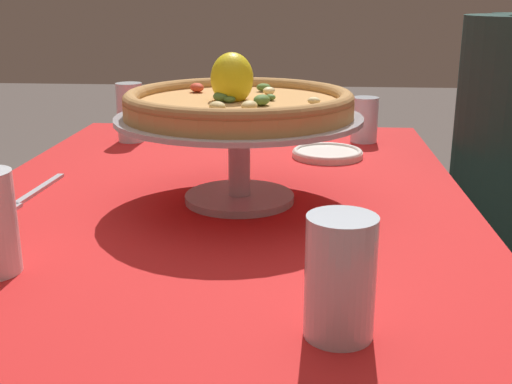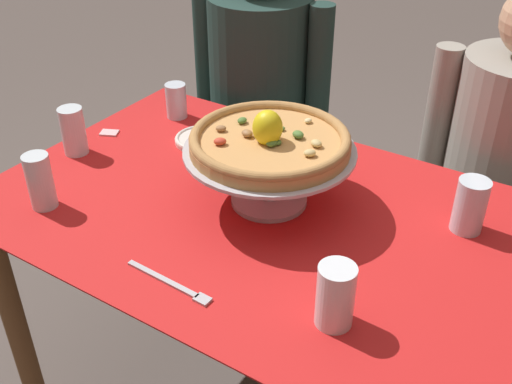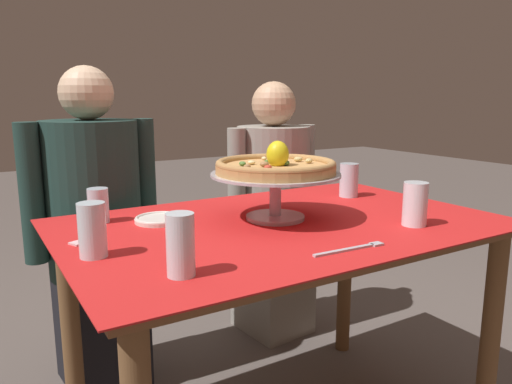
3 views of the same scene
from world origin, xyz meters
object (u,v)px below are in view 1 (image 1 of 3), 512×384
object	(u,v)px
dinner_fork	(33,193)
sugar_packet	(283,131)
water_glass_back_left	(364,123)
water_glass_front_left	(130,116)
water_glass_back_right	(340,285)
side_plate	(328,153)
pizza_stand	(239,139)
water_glass_side_left	(232,109)
pizza	(239,101)

from	to	relation	value
dinner_fork	sugar_packet	distance (m)	0.70
water_glass_back_left	water_glass_front_left	world-z (taller)	water_glass_front_left
water_glass_back_right	side_plate	xyz separation A→B (m)	(-0.75, 0.01, -0.05)
water_glass_front_left	pizza_stand	bearing A→B (deg)	34.68
water_glass_side_left	water_glass_back_right	size ratio (longest dim) A/B	1.04
water_glass_back_left	side_plate	bearing A→B (deg)	-29.21
sugar_packet	water_glass_side_left	bearing A→B (deg)	-88.19
water_glass_back_left	sugar_packet	bearing A→B (deg)	-116.19
side_plate	pizza	bearing A→B (deg)	-26.14
pizza_stand	water_glass_front_left	bearing A→B (deg)	-145.32
water_glass_side_left	water_glass_front_left	xyz separation A→B (m)	(0.13, -0.22, 0.00)
water_glass_side_left	sugar_packet	xyz separation A→B (m)	(-0.00, 0.13, -0.05)
water_glass_back_left	water_glass_front_left	size ratio (longest dim) A/B	0.77
pizza_stand	pizza	distance (m)	0.06
water_glass_back_right	water_glass_front_left	bearing A→B (deg)	-152.76
pizza	water_glass_front_left	xyz separation A→B (m)	(-0.44, -0.30, -0.11)
water_glass_front_left	sugar_packet	bearing A→B (deg)	110.77
pizza_stand	water_glass_side_left	distance (m)	0.58
pizza	side_plate	xyz separation A→B (m)	(-0.32, 0.16, -0.16)
pizza_stand	water_glass_back_right	size ratio (longest dim) A/B	3.14
side_plate	dinner_fork	bearing A→B (deg)	-58.56
water_glass_back_right	water_glass_side_left	bearing A→B (deg)	-167.37
water_glass_front_left	dinner_fork	bearing A→B (deg)	-7.36
water_glass_side_left	sugar_packet	size ratio (longest dim) A/B	2.63
water_glass_back_left	side_plate	distance (m)	0.19
water_glass_front_left	side_plate	xyz separation A→B (m)	(0.12, 0.46, -0.05)
pizza	sugar_packet	world-z (taller)	pizza
water_glass_back_right	pizza	bearing A→B (deg)	-161.40
pizza_stand	dinner_fork	xyz separation A→B (m)	(-0.00, -0.36, -0.10)
water_glass_side_left	water_glass_back_right	distance (m)	1.03
pizza_stand	sugar_packet	distance (m)	0.58
pizza	dinner_fork	size ratio (longest dim) A/B	1.73
sugar_packet	water_glass_back_right	bearing A→B (deg)	5.42
pizza_stand	water_glass_front_left	world-z (taller)	pizza_stand
water_glass_side_left	sugar_packet	distance (m)	0.14
water_glass_back_right	side_plate	distance (m)	0.75
side_plate	pizza_stand	bearing A→B (deg)	-26.06
water_glass_back_left	water_glass_back_right	bearing A→B (deg)	-6.20
pizza_stand	sugar_packet	world-z (taller)	pizza_stand
dinner_fork	side_plate	bearing A→B (deg)	121.44
water_glass_back_left	pizza_stand	bearing A→B (deg)	-27.13
pizza_stand	water_glass_back_left	bearing A→B (deg)	152.87
water_glass_side_left	dinner_fork	distance (m)	0.63
dinner_fork	pizza	bearing A→B (deg)	89.57
dinner_fork	sugar_packet	bearing A→B (deg)	144.27
pizza	side_plate	world-z (taller)	pizza
water_glass_front_left	dinner_fork	world-z (taller)	water_glass_front_left
side_plate	dinner_fork	size ratio (longest dim) A/B	0.70
pizza	water_glass_back_right	bearing A→B (deg)	18.60
water_glass_front_left	side_plate	bearing A→B (deg)	75.24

